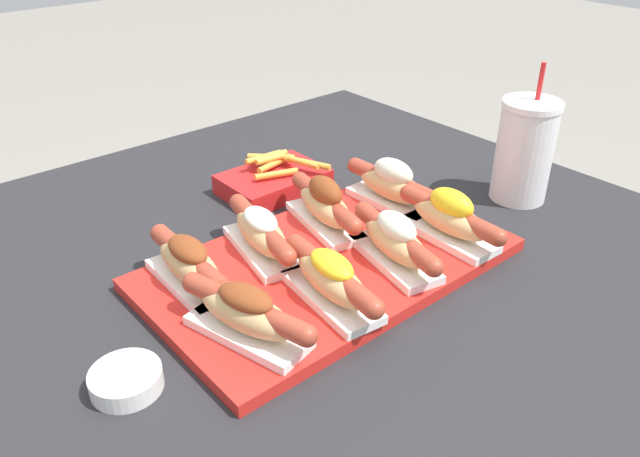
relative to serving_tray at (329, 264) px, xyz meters
name	(u,v)px	position (x,y,z in m)	size (l,w,h in m)	color
patio_table	(297,419)	(-0.01, 0.07, -0.36)	(1.17, 1.06, 0.70)	#232326
serving_tray	(329,264)	(0.00, 0.00, 0.00)	(0.51, 0.30, 0.02)	red
hot_dog_0	(247,313)	(-0.18, -0.06, 0.04)	(0.10, 0.19, 0.07)	white
hot_dog_1	(331,279)	(-0.06, -0.08, 0.04)	(0.08, 0.20, 0.07)	white
hot_dog_2	(395,241)	(0.06, -0.07, 0.04)	(0.09, 0.19, 0.07)	white
hot_dog_3	(450,217)	(0.17, -0.07, 0.04)	(0.07, 0.20, 0.08)	white
hot_dog_4	(191,265)	(-0.18, 0.07, 0.04)	(0.07, 0.20, 0.07)	white
hot_dog_5	(261,233)	(-0.06, 0.07, 0.04)	(0.09, 0.19, 0.07)	white
hot_dog_6	(325,205)	(0.06, 0.08, 0.04)	(0.09, 0.19, 0.08)	white
hot_dog_7	(393,185)	(0.19, 0.06, 0.04)	(0.06, 0.20, 0.08)	white
sauce_bowl	(126,379)	(-0.32, -0.03, 0.00)	(0.08, 0.08, 0.02)	white
drink_cup	(524,151)	(0.40, -0.04, 0.08)	(0.10, 0.10, 0.23)	white
fries_basket	(274,180)	(0.09, 0.25, 0.01)	(0.18, 0.14, 0.06)	red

